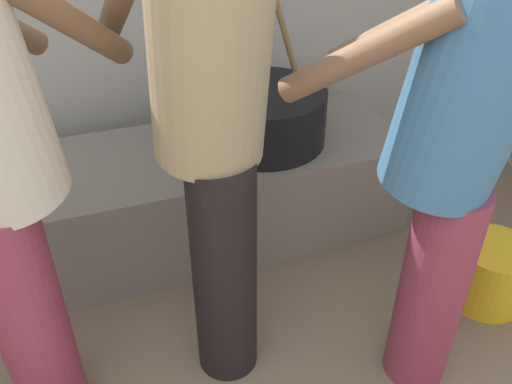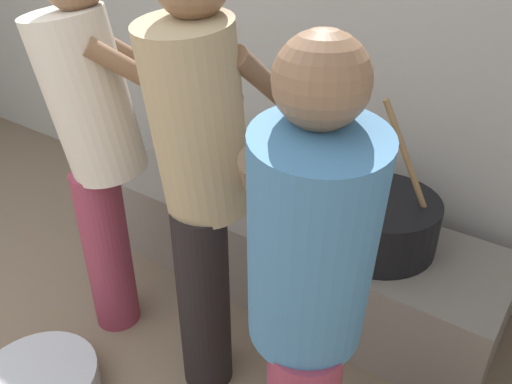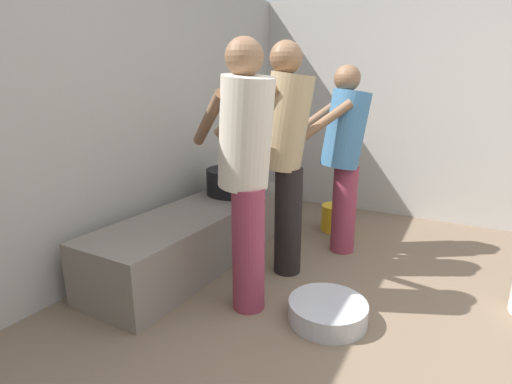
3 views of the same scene
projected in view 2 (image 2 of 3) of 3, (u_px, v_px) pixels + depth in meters
block_enclosure_rear at (226, 20)px, 2.85m from camera, size 5.75×0.20×2.31m
hearth_ledge at (283, 246)px, 2.57m from camera, size 2.09×0.60×0.43m
cooking_pot_main at (377, 221)px, 2.16m from camera, size 0.51×0.51×0.68m
cook_in_tan_shirt at (201, 170)px, 1.69m from camera, size 0.40×0.71×1.65m
cook_in_cream_shirt at (97, 139)px, 1.98m from camera, size 0.64×0.73×1.61m
cook_in_blue_shirt at (308, 298)px, 1.26m from camera, size 0.63×0.71×1.52m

